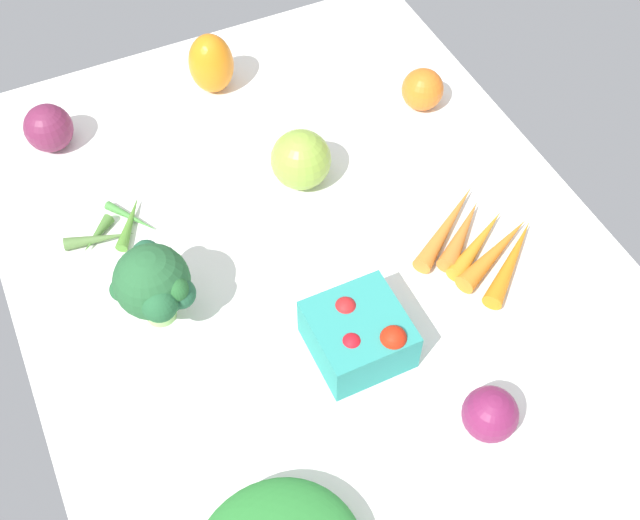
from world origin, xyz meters
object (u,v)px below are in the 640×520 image
(red_onion_near_basket, at_px, (490,414))
(berry_basket, at_px, (360,334))
(carrot_bunch, at_px, (479,243))
(red_onion_center, at_px, (48,128))
(bell_pepper_orange, at_px, (213,63))
(heirloom_tomato_green, at_px, (301,160))
(okra_pile, at_px, (113,230))
(broccoli_head, at_px, (154,285))
(heirloom_tomato_orange, at_px, (423,89))

(red_onion_near_basket, bearing_deg, berry_basket, 28.94)
(carrot_bunch, relative_size, red_onion_near_basket, 3.13)
(red_onion_center, distance_m, bell_pepper_orange, 0.26)
(heirloom_tomato_green, height_order, red_onion_near_basket, heirloom_tomato_green)
(okra_pile, xyz_separation_m, berry_basket, (-0.30, -0.22, 0.03))
(okra_pile, xyz_separation_m, carrot_bunch, (-0.23, -0.43, 0.00))
(red_onion_center, bearing_deg, red_onion_near_basket, -152.91)
(broccoli_head, height_order, heirloom_tomato_orange, broccoli_head)
(red_onion_center, bearing_deg, bell_pepper_orange, -86.26)
(heirloom_tomato_green, relative_size, berry_basket, 0.77)
(broccoli_head, distance_m, okra_pile, 0.17)
(broccoli_head, xyz_separation_m, heirloom_tomato_orange, (0.20, -0.48, -0.04))
(red_onion_center, relative_size, red_onion_near_basket, 1.10)
(red_onion_center, height_order, red_onion_near_basket, red_onion_center)
(bell_pepper_orange, bearing_deg, red_onion_center, 93.74)
(heirloom_tomato_orange, bearing_deg, bell_pepper_orange, 57.54)
(broccoli_head, bearing_deg, heirloom_tomato_green, -61.70)
(okra_pile, distance_m, heirloom_tomato_orange, 0.50)
(berry_basket, bearing_deg, red_onion_center, 26.51)
(red_onion_center, height_order, carrot_bunch, red_onion_center)
(red_onion_center, height_order, broccoli_head, broccoli_head)
(red_onion_center, height_order, heirloom_tomato_green, heirloom_tomato_green)
(bell_pepper_orange, height_order, berry_basket, bell_pepper_orange)
(heirloom_tomato_green, distance_m, bell_pepper_orange, 0.24)
(heirloom_tomato_green, height_order, berry_basket, heirloom_tomato_green)
(heirloom_tomato_green, height_order, heirloom_tomato_orange, heirloom_tomato_green)
(red_onion_center, distance_m, heirloom_tomato_orange, 0.55)
(bell_pepper_orange, relative_size, heirloom_tomato_orange, 1.53)
(carrot_bunch, bearing_deg, broccoli_head, 79.47)
(red_onion_near_basket, xyz_separation_m, heirloom_tomato_orange, (0.50, -0.20, 0.00))
(red_onion_center, distance_m, berry_basket, 0.56)
(red_onion_near_basket, bearing_deg, broccoli_head, 43.66)
(red_onion_center, xyz_separation_m, berry_basket, (-0.50, -0.25, -0.00))
(bell_pepper_orange, bearing_deg, red_onion_near_basket, -173.76)
(red_onion_center, distance_m, broccoli_head, 0.36)
(bell_pepper_orange, bearing_deg, okra_pile, 133.47)
(carrot_bunch, bearing_deg, red_onion_center, 46.99)
(red_onion_center, bearing_deg, heirloom_tomato_green, -126.07)
(okra_pile, distance_m, red_onion_near_basket, 0.54)
(broccoli_head, distance_m, heirloom_tomato_orange, 0.52)
(okra_pile, xyz_separation_m, heirloom_tomato_orange, (0.04, -0.50, 0.02))
(red_onion_near_basket, height_order, heirloom_tomato_orange, same)
(broccoli_head, xyz_separation_m, bell_pepper_orange, (0.37, -0.21, -0.02))
(heirloom_tomato_green, relative_size, heirloom_tomato_orange, 1.32)
(broccoli_head, height_order, heirloom_tomato_green, broccoli_head)
(red_onion_center, height_order, okra_pile, red_onion_center)
(red_onion_near_basket, bearing_deg, bell_pepper_orange, 6.24)
(broccoli_head, bearing_deg, bell_pepper_orange, -29.61)
(red_onion_center, distance_m, okra_pile, 0.20)
(broccoli_head, bearing_deg, red_onion_center, 7.93)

